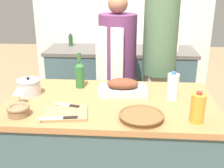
# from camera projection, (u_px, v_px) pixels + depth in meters

# --- Properties ---
(kitchen_island) EXTENTS (1.50, 0.86, 0.91)m
(kitchen_island) POSITION_uv_depth(u_px,v_px,m) (111.00, 154.00, 2.17)
(kitchen_island) COLOR #3D565B
(kitchen_island) RESTS_ON ground_plane
(back_counter) EXTENTS (1.82, 0.60, 0.93)m
(back_counter) POSITION_uv_depth(u_px,v_px,m) (120.00, 84.00, 3.62)
(back_counter) COLOR #3D565B
(back_counter) RESTS_ON ground_plane
(back_wall) EXTENTS (2.32, 0.10, 2.55)m
(back_wall) POSITION_uv_depth(u_px,v_px,m) (122.00, 17.00, 3.67)
(back_wall) COLOR silver
(back_wall) RESTS_ON ground_plane
(roasting_pan) EXTENTS (0.38, 0.25, 0.12)m
(roasting_pan) POSITION_uv_depth(u_px,v_px,m) (123.00, 88.00, 2.13)
(roasting_pan) COLOR #BCBCC1
(roasting_pan) RESTS_ON kitchen_island
(wicker_basket) EXTENTS (0.28, 0.28, 0.04)m
(wicker_basket) POSITION_uv_depth(u_px,v_px,m) (141.00, 116.00, 1.73)
(wicker_basket) COLOR brown
(wicker_basket) RESTS_ON kitchen_island
(cutting_board) EXTENTS (0.31, 0.25, 0.02)m
(cutting_board) POSITION_uv_depth(u_px,v_px,m) (66.00, 113.00, 1.80)
(cutting_board) COLOR #AD7F51
(cutting_board) RESTS_ON kitchen_island
(stock_pot) EXTENTS (0.18, 0.18, 0.14)m
(stock_pot) POSITION_uv_depth(u_px,v_px,m) (29.00, 87.00, 2.11)
(stock_pot) COLOR #B7B7BC
(stock_pot) RESTS_ON kitchen_island
(mixing_bowl) EXTENTS (0.15, 0.15, 0.07)m
(mixing_bowl) POSITION_uv_depth(u_px,v_px,m) (18.00, 110.00, 1.78)
(mixing_bowl) COLOR #846647
(mixing_bowl) RESTS_ON kitchen_island
(juice_jug) EXTENTS (0.09, 0.09, 0.20)m
(juice_jug) POSITION_uv_depth(u_px,v_px,m) (198.00, 108.00, 1.68)
(juice_jug) COLOR orange
(juice_jug) RESTS_ON kitchen_island
(milk_jug) EXTENTS (0.08, 0.08, 0.21)m
(milk_jug) POSITION_uv_depth(u_px,v_px,m) (173.00, 86.00, 2.02)
(milk_jug) COLOR white
(milk_jug) RESTS_ON kitchen_island
(wine_bottle_green) EXTENTS (0.07, 0.07, 0.29)m
(wine_bottle_green) POSITION_uv_depth(u_px,v_px,m) (80.00, 74.00, 2.23)
(wine_bottle_green) COLOR #28662D
(wine_bottle_green) RESTS_ON kitchen_island
(wine_glass_left) EXTENTS (0.08, 0.08, 0.13)m
(wine_glass_left) POSITION_uv_depth(u_px,v_px,m) (18.00, 91.00, 1.93)
(wine_glass_left) COLOR silver
(wine_glass_left) RESTS_ON kitchen_island
(knife_chef) EXTENTS (0.23, 0.07, 0.01)m
(knife_chef) POSITION_uv_depth(u_px,v_px,m) (60.00, 118.00, 1.71)
(knife_chef) COLOR #B7B7BC
(knife_chef) RESTS_ON cutting_board
(knife_paring) EXTENTS (0.18, 0.07, 0.01)m
(knife_paring) POSITION_uv_depth(u_px,v_px,m) (68.00, 105.00, 1.89)
(knife_paring) COLOR #B7B7BC
(knife_paring) RESTS_ON cutting_board
(stand_mixer) EXTENTS (0.18, 0.14, 0.30)m
(stand_mixer) POSITION_uv_depth(u_px,v_px,m) (171.00, 40.00, 3.35)
(stand_mixer) COLOR silver
(stand_mixer) RESTS_ON back_counter
(condiment_bottle_tall) EXTENTS (0.07, 0.07, 0.15)m
(condiment_bottle_tall) POSITION_uv_depth(u_px,v_px,m) (151.00, 42.00, 3.54)
(condiment_bottle_tall) COLOR #234C28
(condiment_bottle_tall) RESTS_ON back_counter
(condiment_bottle_short) EXTENTS (0.06, 0.06, 0.15)m
(condiment_bottle_short) POSITION_uv_depth(u_px,v_px,m) (119.00, 42.00, 3.52)
(condiment_bottle_short) COLOR #234C28
(condiment_bottle_short) RESTS_ON back_counter
(condiment_bottle_extra) EXTENTS (0.05, 0.05, 0.16)m
(condiment_bottle_extra) POSITION_uv_depth(u_px,v_px,m) (71.00, 40.00, 3.61)
(condiment_bottle_extra) COLOR #234C28
(condiment_bottle_extra) RESTS_ON back_counter
(person_cook_aproned) EXTENTS (0.39, 0.41, 1.62)m
(person_cook_aproned) POSITION_uv_depth(u_px,v_px,m) (117.00, 69.00, 2.84)
(person_cook_aproned) COLOR beige
(person_cook_aproned) RESTS_ON ground_plane
(person_cook_guest) EXTENTS (0.32, 0.32, 1.81)m
(person_cook_guest) POSITION_uv_depth(u_px,v_px,m) (159.00, 59.00, 2.72)
(person_cook_guest) COLOR beige
(person_cook_guest) RESTS_ON ground_plane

